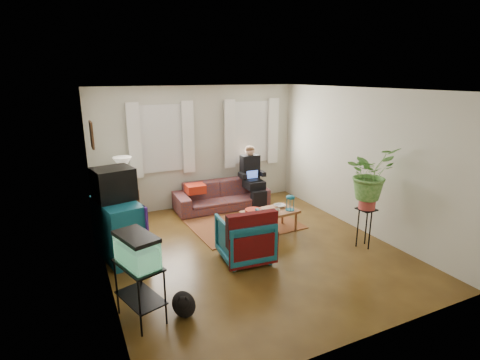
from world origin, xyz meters
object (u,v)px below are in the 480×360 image
dresser (119,229)px  plant_stand (365,228)px  coffee_table (270,222)px  aquarium_stand (140,292)px  armchair (245,236)px  sofa (221,191)px  side_table (126,205)px

dresser → plant_stand: bearing=-31.9°
coffee_table → plant_stand: 1.66m
aquarium_stand → coffee_table: aquarium_stand is taller
armchair → coffee_table: size_ratio=0.78×
sofa → dresser: (-2.33, -1.39, 0.08)m
dresser → aquarium_stand: dresser is taller
sofa → armchair: size_ratio=2.58×
side_table → dresser: dresser is taller
aquarium_stand → dresser: bearing=72.3°
aquarium_stand → armchair: (1.77, 0.83, 0.03)m
plant_stand → aquarium_stand: bearing=-174.5°
dresser → coffee_table: 2.66m
armchair → side_table: bearing=-55.0°
side_table → armchair: 2.79m
dresser → aquarium_stand: 1.76m
side_table → sofa: bearing=-2.6°
dresser → plant_stand: dresser is taller
dresser → armchair: dresser is taller
sofa → coffee_table: bearing=-77.1°
sofa → aquarium_stand: 3.92m
sofa → aquarium_stand: size_ratio=2.79×
coffee_table → plant_stand: plant_stand is taller
side_table → armchair: armchair is taller
aquarium_stand → armchair: 1.95m
sofa → aquarium_stand: sofa is taller
aquarium_stand → plant_stand: bearing=-11.8°
dresser → armchair: bearing=-39.4°
sofa → plant_stand: bearing=-60.9°
armchair → aquarium_stand: bearing=29.6°
sofa → side_table: 1.99m
armchair → dresser: bearing=-23.3°
plant_stand → side_table: bearing=140.1°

